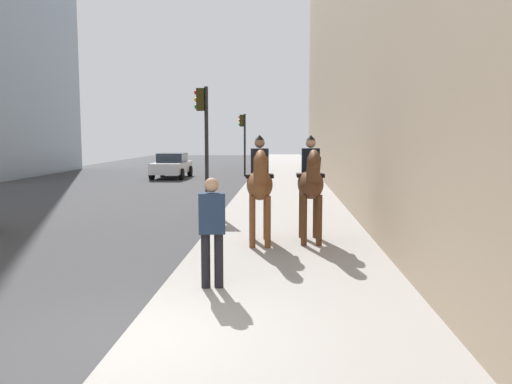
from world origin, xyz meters
TOP-DOWN VIEW (x-y plane):
  - sidewalk_slab at (0.00, -1.96)m, footprint 120.00×3.91m
  - mounted_horse_near at (5.38, -1.38)m, footprint 2.15×0.66m
  - mounted_horse_far at (5.64, -2.48)m, footprint 2.15×0.61m
  - pedestrian_greeting at (2.07, -0.80)m, footprint 0.31×0.43m
  - car_near_lane at (24.31, 4.61)m, footprint 4.10×1.91m
  - traffic_light_near_curb at (10.75, 0.64)m, footprint 0.20×0.44m
  - traffic_light_far_curb at (25.70, 0.55)m, footprint 0.20×0.44m

SIDE VIEW (x-z plane):
  - sidewalk_slab at x=0.00m, z-range 0.00..0.12m
  - car_near_lane at x=24.31m, z-range 0.02..1.46m
  - pedestrian_greeting at x=2.07m, z-range 0.25..1.95m
  - mounted_horse_far at x=5.64m, z-range 0.27..2.62m
  - mounted_horse_near at x=5.38m, z-range 0.27..2.62m
  - traffic_light_far_curb at x=25.70m, z-range 0.64..4.38m
  - traffic_light_near_curb at x=10.75m, z-range 0.67..4.65m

